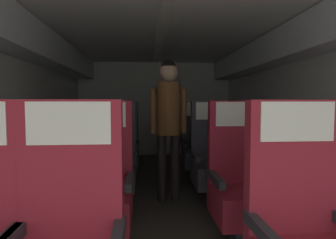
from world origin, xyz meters
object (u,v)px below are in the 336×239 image
at_px(seat_c_right_window, 214,161).
at_px(seat_d_left_window, 87,150).
at_px(seat_d_right_aisle, 230,148).
at_px(seat_d_right_window, 199,148).
at_px(seat_c_right_aisle, 255,161).
at_px(seat_c_left_aisle, 114,163).
at_px(seat_b_right_aisle, 296,183).
at_px(seat_b_left_window, 36,190).
at_px(seat_b_right_window, 241,185).
at_px(seat_c_left_window, 70,164).
at_px(seat_d_left_aisle, 121,149).
at_px(flight_attendant, 169,114).
at_px(seat_b_left_aisle, 101,189).

bearing_deg(seat_c_right_window, seat_d_left_window, 150.67).
bearing_deg(seat_d_right_aisle, seat_d_right_window, -179.77).
bearing_deg(seat_c_right_window, seat_c_right_aisle, -0.94).
distance_m(seat_c_left_aisle, seat_c_right_aisle, 1.60).
bearing_deg(seat_d_left_window, seat_b_right_aisle, -40.93).
bearing_deg(seat_b_left_window, seat_d_right_aisle, 40.91).
bearing_deg(seat_b_right_window, seat_b_right_aisle, 1.11).
bearing_deg(seat_d_right_window, seat_c_right_aisle, -61.83).
bearing_deg(seat_c_right_aisle, seat_b_right_aisle, -90.95).
bearing_deg(seat_b_right_window, seat_b_left_window, 179.92).
bearing_deg(seat_c_left_aisle, seat_c_right_window, 0.78).
bearing_deg(seat_b_right_aisle, seat_c_right_aisle, 89.05).
height_order(seat_d_left_window, seat_d_right_window, same).
bearing_deg(seat_d_right_window, seat_c_left_window, -150.61).
distance_m(seat_d_left_aisle, seat_d_right_window, 1.11).
xyz_separation_m(seat_c_left_aisle, seat_c_right_aisle, (1.60, 0.01, 0.00)).
bearing_deg(seat_c_left_window, flight_attendant, 10.24).
bearing_deg(seat_d_right_window, seat_c_right_window, -89.85).
height_order(seat_b_right_aisle, seat_c_right_aisle, same).
xyz_separation_m(seat_b_left_window, seat_c_left_aisle, (0.48, 0.88, 0.00)).
height_order(seat_c_right_aisle, seat_d_right_aisle, same).
xyz_separation_m(seat_d_left_aisle, seat_d_right_aisle, (1.58, 0.00, 0.00)).
distance_m(seat_b_right_window, seat_c_right_aisle, 1.01).
height_order(seat_b_right_aisle, seat_d_right_window, same).
bearing_deg(seat_d_right_aisle, seat_d_left_aisle, -179.90).
bearing_deg(seat_c_right_window, seat_d_right_window, 90.15).
relative_size(seat_d_right_aisle, flight_attendant, 0.71).
bearing_deg(seat_b_left_window, seat_c_left_aisle, 61.50).
bearing_deg(seat_d_left_aisle, seat_d_right_window, 0.04).
height_order(seat_c_left_window, seat_d_right_aisle, same).
height_order(seat_c_left_aisle, seat_d_right_window, same).
height_order(seat_b_right_aisle, seat_c_right_window, same).
bearing_deg(seat_d_left_aisle, seat_c_left_aisle, -90.27).
distance_m(seat_b_left_window, seat_d_right_window, 2.39).
xyz_separation_m(seat_c_left_aisle, flight_attendant, (0.62, 0.21, 0.53)).
bearing_deg(seat_d_left_window, seat_b_left_window, -90.00).
height_order(seat_c_left_window, seat_d_left_window, same).
bearing_deg(seat_d_right_aisle, flight_attendant, -144.05).
xyz_separation_m(seat_d_left_window, flight_attendant, (1.10, -0.70, 0.53)).
bearing_deg(seat_d_left_window, seat_b_left_aisle, -75.06).
xyz_separation_m(seat_b_right_window, seat_c_left_window, (-1.59, 0.89, 0.00)).
height_order(seat_b_right_window, seat_c_left_aisle, same).
distance_m(seat_d_left_window, seat_d_right_window, 1.59).
relative_size(seat_c_left_aisle, seat_d_left_window, 1.00).
distance_m(seat_c_right_aisle, seat_d_right_aisle, 0.90).
height_order(seat_b_left_aisle, seat_c_left_aisle, same).
relative_size(seat_c_right_aisle, seat_d_left_window, 1.00).
xyz_separation_m(seat_b_right_aisle, seat_c_right_window, (-0.46, 0.89, 0.00)).
xyz_separation_m(seat_c_right_aisle, seat_d_right_aisle, (-0.01, 0.90, 0.00)).
relative_size(seat_b_left_aisle, seat_b_right_window, 1.00).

